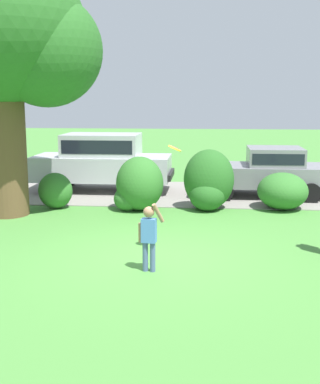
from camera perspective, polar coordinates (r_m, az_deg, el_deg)
ground_plane at (r=10.24m, az=-0.40°, el=-7.29°), size 80.00×80.00×0.00m
driveway_strip at (r=16.79m, az=1.73°, el=-0.13°), size 28.00×4.40×0.02m
oak_tree_large at (r=14.30m, az=-16.82°, el=15.75°), size 4.90×4.75×6.75m
shrub_near_tree at (r=14.80m, az=-11.58°, el=0.15°), size 0.97×0.80×1.02m
shrub_centre_left at (r=14.23m, az=-2.45°, el=0.73°), size 1.38×1.31×1.51m
shrub_centre at (r=14.40m, az=5.42°, el=1.02°), size 1.41×1.37×1.69m
shrub_centre_right at (r=14.82m, az=13.58°, el=0.01°), size 1.41×1.56×1.04m
parked_sedan at (r=16.55m, az=11.87°, el=2.42°), size 4.42×2.14×1.56m
parked_suv at (r=17.13m, az=-6.47°, el=3.63°), size 4.72×2.14×1.92m
child_thrower at (r=9.26m, az=-1.24°, el=-4.61°), size 0.47×0.24×1.29m
frisbee at (r=9.97m, az=1.64°, el=4.89°), size 0.27×0.28×0.15m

